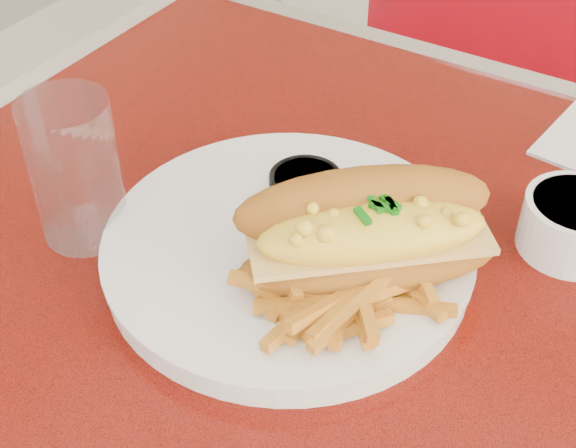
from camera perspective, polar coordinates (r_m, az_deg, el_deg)
The scene contains 7 objects.
dinner_plate at distance 0.66m, azimuth 0.00°, elevation -1.82°, with size 0.37×0.37×0.02m.
mac_hoagie at distance 0.61m, azimuth 5.71°, elevation -0.58°, with size 0.22×0.21×0.09m.
fries_pile at distance 0.60m, azimuth 4.34°, elevation -3.90°, with size 0.12×0.11×0.03m, color orange, non-canonical shape.
fork at distance 0.62m, azimuth 4.13°, elevation -4.11°, with size 0.06×0.15×0.00m.
gravy_ramekin at distance 0.71m, azimuth 19.64°, elevation 0.06°, with size 0.09×0.09×0.05m.
sauce_cup_left at distance 0.71m, azimuth 1.25°, elevation 2.50°, with size 0.08×0.08×0.03m.
water_tumbler at distance 0.68m, azimuth -14.90°, elevation 3.71°, with size 0.07×0.07×0.13m, color silver.
Camera 1 is at (0.05, -0.41, 1.23)m, focal length 50.00 mm.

